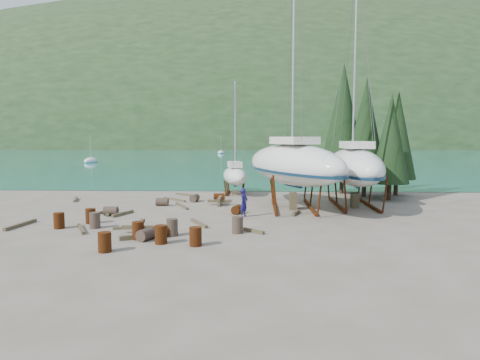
{
  "coord_description": "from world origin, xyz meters",
  "views": [
    {
      "loc": [
        3.39,
        -24.51,
        4.99
      ],
      "look_at": [
        2.29,
        3.0,
        2.27
      ],
      "focal_mm": 32.0,
      "sensor_mm": 36.0,
      "label": 1
    }
  ],
  "objects_px": {
    "large_sailboat_near": "(293,164)",
    "small_sailboat_shore": "(235,175)",
    "worker": "(244,203)",
    "large_sailboat_far": "(354,166)"
  },
  "relations": [
    {
      "from": "large_sailboat_near",
      "to": "large_sailboat_far",
      "type": "height_order",
      "value": "large_sailboat_near"
    },
    {
      "from": "large_sailboat_near",
      "to": "small_sailboat_shore",
      "type": "bearing_deg",
      "value": 97.37
    },
    {
      "from": "large_sailboat_far",
      "to": "worker",
      "type": "relative_size",
      "value": 9.87
    },
    {
      "from": "small_sailboat_shore",
      "to": "worker",
      "type": "relative_size",
      "value": 5.46
    },
    {
      "from": "large_sailboat_near",
      "to": "worker",
      "type": "bearing_deg",
      "value": -156.5
    },
    {
      "from": "large_sailboat_near",
      "to": "small_sailboat_shore",
      "type": "distance_m",
      "value": 8.98
    },
    {
      "from": "large_sailboat_near",
      "to": "worker",
      "type": "height_order",
      "value": "large_sailboat_near"
    },
    {
      "from": "large_sailboat_near",
      "to": "small_sailboat_shore",
      "type": "relative_size",
      "value": 1.97
    },
    {
      "from": "large_sailboat_near",
      "to": "small_sailboat_shore",
      "type": "height_order",
      "value": "large_sailboat_near"
    },
    {
      "from": "large_sailboat_near",
      "to": "small_sailboat_shore",
      "type": "xyz_separation_m",
      "value": [
        -4.48,
        7.64,
        -1.5
      ]
    }
  ]
}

